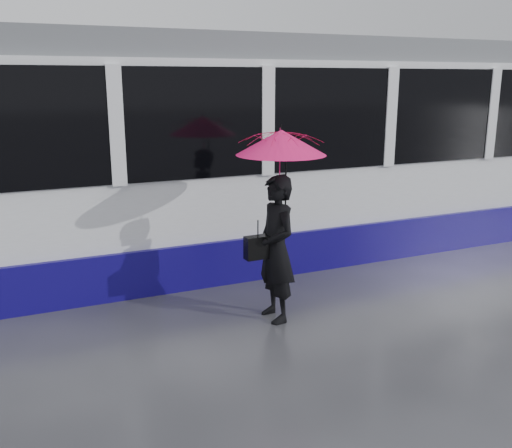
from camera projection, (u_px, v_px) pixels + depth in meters
name	position (u px, v px, depth m)	size (l,w,h in m)	color
ground	(168.00, 336.00, 6.29)	(90.00, 90.00, 0.00)	#2B2B30
rails	(122.00, 268.00, 8.50)	(34.00, 1.51, 0.02)	#3F3D38
woman	(276.00, 249.00, 6.54)	(0.62, 0.41, 1.71)	black
umbrella	(281.00, 160.00, 6.31)	(1.04, 1.04, 1.16)	#FF155F
handbag	(258.00, 247.00, 6.46)	(0.31, 0.14, 0.45)	black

